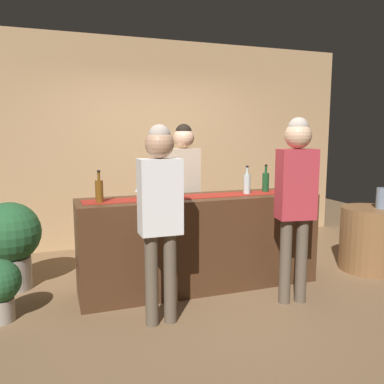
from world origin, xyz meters
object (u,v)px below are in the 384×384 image
wine_glass_mid_counter (284,184)px  potted_plant_tall (10,239)px  bartender (184,181)px  customer_sipping (296,190)px  wine_bottle_clear (247,184)px  vase_on_side_table (382,198)px  round_side_table (370,239)px  wine_glass_far_end (138,189)px  wine_bottle_amber (99,191)px  wine_bottle_green (266,182)px  customer_browsing (160,204)px  wine_glass_near_customer (164,189)px

wine_glass_mid_counter → potted_plant_tall: bearing=166.4°
bartender → wine_glass_mid_counter: bearing=130.1°
customer_sipping → potted_plant_tall: customer_sipping is taller
wine_bottle_clear → vase_on_side_table: bearing=-7.8°
round_side_table → wine_glass_far_end: bearing=175.9°
wine_glass_far_end → wine_bottle_amber: bearing=-170.4°
wine_glass_far_end → wine_bottle_clear: bearing=-1.9°
wine_bottle_amber → customer_sipping: (1.70, -0.63, 0.01)m
wine_bottle_green → customer_sipping: (-0.10, -0.73, 0.01)m
wine_bottle_green → customer_browsing: 1.57m
wine_bottle_amber → round_side_table: (3.08, -0.13, -0.70)m
wine_bottle_green → customer_sipping: 0.73m
round_side_table → wine_bottle_clear: bearing=174.3°
vase_on_side_table → wine_glass_mid_counter: bearing=173.2°
customer_sipping → customer_browsing: (-1.29, -0.00, -0.06)m
wine_glass_mid_counter → potted_plant_tall: wine_glass_mid_counter is taller
bartender → vase_on_side_table: bearing=145.6°
wine_bottle_clear → vase_on_side_table: wine_bottle_clear is taller
wine_bottle_clear → round_side_table: size_ratio=0.41×
wine_bottle_amber → customer_browsing: bearing=-56.7°
vase_on_side_table → wine_bottle_green: bearing=167.6°
wine_glass_far_end → round_side_table: 2.80m
wine_bottle_green → wine_bottle_clear: bearing=-164.3°
wine_glass_mid_counter → wine_glass_far_end: 1.57m
bartender → round_side_table: bartender is taller
wine_bottle_amber → wine_bottle_clear: (1.53, 0.03, 0.00)m
wine_bottle_amber → wine_glass_mid_counter: (1.94, -0.05, -0.01)m
wine_bottle_amber → bartender: 1.21m
wine_bottle_clear → wine_bottle_green: bearing=15.7°
customer_sipping → round_side_table: size_ratio=2.35×
wine_bottle_amber → round_side_table: 3.16m
wine_glass_near_customer → customer_browsing: bearing=-108.2°
bartender → customer_browsing: 1.40m
wine_bottle_amber → round_side_table: wine_bottle_amber is taller
wine_bottle_green → customer_browsing: size_ratio=0.18×
wine_bottle_green → customer_browsing: customer_browsing is taller
customer_sipping → round_side_table: customer_sipping is taller
wine_glass_mid_counter → wine_glass_far_end: same height
wine_bottle_clear → wine_bottle_amber: bearing=-179.0°
customer_browsing → wine_glass_near_customer: bearing=71.9°
wine_glass_far_end → customer_browsing: customer_browsing is taller
wine_bottle_clear → wine_glass_far_end: 1.15m
wine_bottle_amber → bartender: bartender is taller
bartender → potted_plant_tall: 1.94m
wine_bottle_clear → wine_glass_far_end: wine_bottle_clear is taller
wine_bottle_green → wine_bottle_amber: same height
wine_glass_near_customer → vase_on_side_table: size_ratio=0.60×
wine_glass_mid_counter → round_side_table: size_ratio=0.19×
wine_bottle_clear → customer_browsing: (-1.12, -0.65, -0.04)m
potted_plant_tall → wine_glass_mid_counter: bearing=-13.6°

